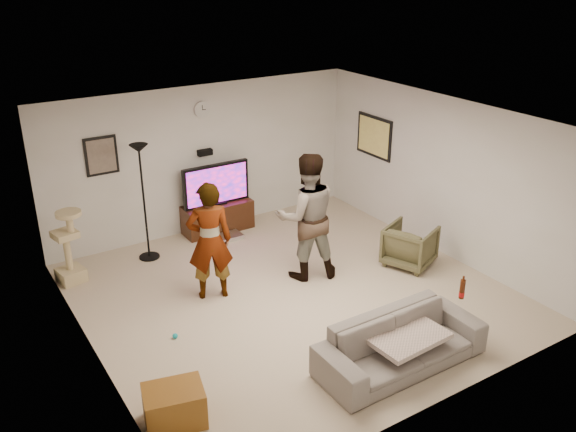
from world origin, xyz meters
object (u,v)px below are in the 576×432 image
floor_lamp (144,203)px  person_left (210,241)px  tv (216,184)px  cat_tree (67,247)px  sofa (401,343)px  person_right (307,217)px  side_table (174,406)px  armchair (410,246)px  beer_bottle (462,289)px  tv_stand (218,217)px

floor_lamp → person_left: 1.63m
tv → cat_tree: (-2.62, -0.45, -0.30)m
sofa → person_right: bearing=83.1°
cat_tree → sofa: bearing=-56.4°
tv → side_table: bearing=-121.8°
person_right → armchair: person_right is taller
beer_bottle → armchair: beer_bottle is taller
floor_lamp → person_right: 2.53m
person_left → armchair: person_left is taller
side_table → cat_tree: bearing=92.1°
cat_tree → armchair: bearing=-26.5°
sofa → tv_stand: bearing=91.4°
tv → floor_lamp: (-1.38, -0.34, 0.07)m
tv_stand → person_right: 2.29m
tv → cat_tree: bearing=-170.2°
tv_stand → side_table: 4.72m
tv_stand → sofa: sofa is taller
tv_stand → floor_lamp: bearing=-166.3°
person_left → side_table: size_ratio=2.80×
cat_tree → side_table: (0.13, -3.56, -0.35)m
floor_lamp → armchair: bearing=-35.8°
cat_tree → person_right: size_ratio=0.58×
person_left → tv_stand: bearing=-99.4°
tv → armchair: bearing=-54.7°
person_right → armchair: size_ratio=2.71×
armchair → sofa: bearing=112.3°
person_right → cat_tree: bearing=-10.7°
armchair → side_table: armchair is taller
sofa → floor_lamp: bearing=109.6°
person_right → person_left: bearing=10.3°
person_left → armchair: (2.97, -0.78, -0.53)m
floor_lamp → armchair: (3.30, -2.38, -0.61)m
person_right → beer_bottle: 2.49m
beer_bottle → armchair: (0.89, 1.82, -0.40)m
tv → person_left: bearing=-118.5°
sofa → side_table: bearing=168.8°
tv_stand → armchair: bearing=-54.7°
beer_bottle → tv_stand: bearing=102.9°
floor_lamp → cat_tree: floor_lamp is taller
cat_tree → beer_bottle: (3.65, -4.08, 0.17)m
beer_bottle → side_table: bearing=171.6°
cat_tree → floor_lamp: bearing=5.3°
person_right → side_table: person_right is taller
armchair → cat_tree: bearing=40.9°
beer_bottle → cat_tree: bearing=131.8°
person_right → floor_lamp: bearing=-26.9°
cat_tree → person_right: (3.01, -1.69, 0.40)m
person_left → side_table: person_left is taller
person_left → person_right: (1.44, -0.21, 0.10)m
sofa → armchair: bearing=45.1°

